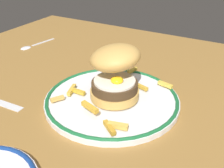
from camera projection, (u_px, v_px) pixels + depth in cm
name	position (u px, v px, depth cm)	size (l,w,h in cm)	color
ground_plane	(118.00, 107.00, 61.66)	(120.26, 96.95, 4.00)	olive
dinner_plate	(112.00, 99.00, 59.34)	(28.94, 28.94, 1.60)	silver
burger	(116.00, 71.00, 57.05)	(14.38, 14.31, 11.60)	gold
fries_pile	(108.00, 99.00, 56.77)	(20.48, 26.36, 1.82)	gold
spoon	(30.00, 46.00, 88.97)	(3.91, 13.40, 0.90)	silver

